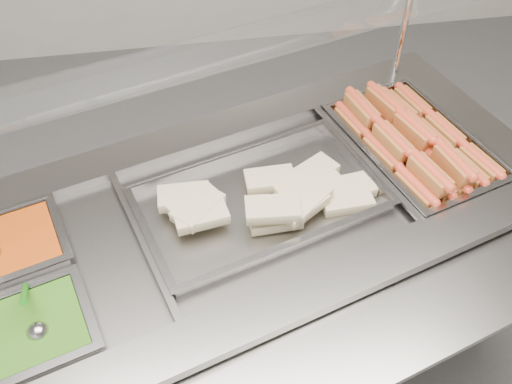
{
  "coord_description": "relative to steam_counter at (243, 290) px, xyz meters",
  "views": [
    {
      "loc": [
        -0.27,
        -0.68,
        1.94
      ],
      "look_at": [
        -0.1,
        0.36,
        0.85
      ],
      "focal_mm": 40.0,
      "sensor_mm": 36.0,
      "label": 1
    }
  ],
  "objects": [
    {
      "name": "steam_counter",
      "position": [
        0.0,
        0.0,
        0.0
      ],
      "size": [
        1.88,
        1.24,
        0.83
      ],
      "color": "slate",
      "rests_on": "ground"
    },
    {
      "name": "tray_rail",
      "position": [
        0.14,
        -0.45,
        0.37
      ],
      "size": [
        1.65,
        0.8,
        0.05
      ],
      "color": "gray",
      "rests_on": "steam_counter"
    },
    {
      "name": "sneeze_guard",
      "position": [
        -0.06,
        0.19,
        0.75
      ],
      "size": [
        1.53,
        0.71,
        0.4
      ],
      "color": "silver",
      "rests_on": "steam_counter"
    },
    {
      "name": "pan_hotdogs",
      "position": [
        0.55,
        0.17,
        0.38
      ],
      "size": [
        0.45,
        0.58,
        0.09
      ],
      "color": "gray",
      "rests_on": "steam_counter"
    },
    {
      "name": "pan_wraps",
      "position": [
        0.05,
        0.02,
        0.39
      ],
      "size": [
        0.71,
        0.54,
        0.06
      ],
      "color": "gray",
      "rests_on": "steam_counter"
    },
    {
      "name": "pan_beans",
      "position": [
        -0.61,
        -0.05,
        0.38
      ],
      "size": [
        0.33,
        0.29,
        0.09
      ],
      "color": "gray",
      "rests_on": "steam_counter"
    },
    {
      "name": "pan_peas",
      "position": [
        -0.53,
        -0.3,
        0.38
      ],
      "size": [
        0.33,
        0.29,
        0.09
      ],
      "color": "gray",
      "rests_on": "steam_counter"
    },
    {
      "name": "hotdogs_in_buns",
      "position": [
        0.54,
        0.17,
        0.42
      ],
      "size": [
        0.4,
        0.53,
        0.11
      ],
      "color": "brown",
      "rests_on": "pan_hotdogs"
    },
    {
      "name": "tortilla_wraps",
      "position": [
        0.1,
        0.0,
        0.42
      ],
      "size": [
        0.59,
        0.28,
        0.09
      ],
      "color": "tan",
      "rests_on": "pan_wraps"
    },
    {
      "name": "serving_spoon",
      "position": [
        -0.5,
        -0.3,
        0.42
      ],
      "size": [
        0.07,
        0.16,
        0.13
      ],
      "color": "#A3A3A8",
      "rests_on": "pan_peas"
    }
  ]
}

